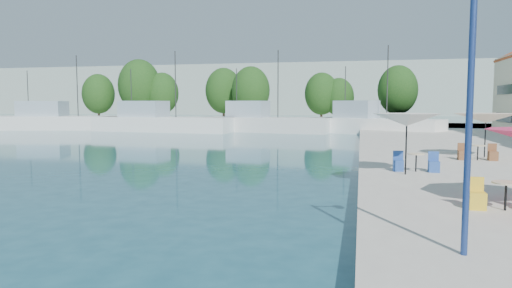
% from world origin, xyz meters
% --- Properties ---
extents(quay_far, '(90.00, 16.00, 0.60)m').
position_xyz_m(quay_far, '(-8.00, 67.00, 0.30)').
color(quay_far, '#ADA59C').
rests_on(quay_far, ground).
extents(hill_west, '(180.00, 40.00, 16.00)m').
position_xyz_m(hill_west, '(-30.00, 160.00, 8.00)').
color(hill_west, '#99A79C').
rests_on(hill_west, ground).
extents(hill_east, '(140.00, 40.00, 12.00)m').
position_xyz_m(hill_east, '(40.00, 180.00, 6.00)').
color(hill_east, '#99A79C').
rests_on(hill_east, ground).
extents(trawler_01, '(19.22, 9.18, 10.20)m').
position_xyz_m(trawler_01, '(-32.92, 55.57, 1.07)').
color(trawler_01, silver).
rests_on(trawler_01, ground).
extents(trawler_02, '(18.18, 6.22, 10.20)m').
position_xyz_m(trawler_02, '(-18.24, 54.63, 1.07)').
color(trawler_02, white).
rests_on(trawler_02, ground).
extents(trawler_03, '(16.11, 6.76, 10.20)m').
position_xyz_m(trawler_03, '(-5.59, 56.49, 1.07)').
color(trawler_03, silver).
rests_on(trawler_03, ground).
extents(trawler_04, '(15.04, 10.51, 10.20)m').
position_xyz_m(trawler_04, '(7.17, 55.44, 1.07)').
color(trawler_04, white).
rests_on(trawler_04, ground).
extents(tree_01, '(5.24, 5.24, 7.76)m').
position_xyz_m(tree_01, '(-36.25, 70.09, 5.08)').
color(tree_01, '#3F2B19').
rests_on(tree_01, quay_far).
extents(tree_02, '(6.79, 6.79, 10.06)m').
position_xyz_m(tree_02, '(-29.14, 70.68, 6.40)').
color(tree_02, '#3F2B19').
rests_on(tree_02, quay_far).
extents(tree_03, '(5.35, 5.35, 7.91)m').
position_xyz_m(tree_03, '(-25.54, 71.47, 5.17)').
color(tree_03, '#3F2B19').
rests_on(tree_03, quay_far).
extents(tree_04, '(5.75, 5.75, 8.51)m').
position_xyz_m(tree_04, '(-15.18, 71.74, 5.51)').
color(tree_04, '#3F2B19').
rests_on(tree_04, quay_far).
extents(tree_05, '(5.68, 5.68, 8.41)m').
position_xyz_m(tree_05, '(-9.98, 68.56, 5.45)').
color(tree_05, '#3F2B19').
rests_on(tree_05, quay_far).
extents(tree_06, '(5.09, 5.09, 7.53)m').
position_xyz_m(tree_06, '(0.24, 71.54, 4.95)').
color(tree_06, '#3F2B19').
rests_on(tree_06, quay_far).
extents(tree_07, '(4.52, 4.52, 6.70)m').
position_xyz_m(tree_07, '(2.79, 71.57, 4.46)').
color(tree_07, '#3F2B19').
rests_on(tree_07, quay_far).
extents(tree_08, '(5.63, 5.63, 8.33)m').
position_xyz_m(tree_08, '(11.13, 70.54, 5.41)').
color(tree_08, '#3F2B19').
rests_on(tree_08, quay_far).
extents(umbrella_white, '(2.61, 2.61, 2.43)m').
position_xyz_m(umbrella_white, '(7.81, 21.07, 2.77)').
color(umbrella_white, black).
rests_on(umbrella_white, quay_right).
extents(umbrella_cream, '(3.20, 3.20, 2.32)m').
position_xyz_m(umbrella_cream, '(12.42, 28.13, 2.67)').
color(umbrella_cream, black).
rests_on(umbrella_cream, quay_right).
extents(cafe_table_01, '(1.82, 0.70, 0.76)m').
position_xyz_m(cafe_table_01, '(9.79, 15.19, 0.89)').
color(cafe_table_01, black).
rests_on(cafe_table_01, quay_right).
extents(cafe_table_02, '(1.82, 0.70, 0.76)m').
position_xyz_m(cafe_table_02, '(8.31, 21.95, 0.89)').
color(cafe_table_02, black).
rests_on(cafe_table_02, quay_right).
extents(cafe_table_03, '(1.82, 0.70, 0.76)m').
position_xyz_m(cafe_table_03, '(11.76, 26.69, 0.89)').
color(cafe_table_03, black).
rests_on(cafe_table_03, quay_right).
extents(street_lamp, '(1.03, 0.39, 5.03)m').
position_xyz_m(street_lamp, '(8.26, 11.19, 4.09)').
color(street_lamp, navy).
rests_on(street_lamp, quay_right).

